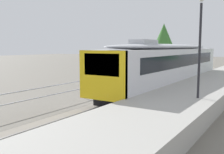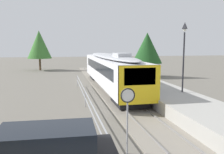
# 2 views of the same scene
# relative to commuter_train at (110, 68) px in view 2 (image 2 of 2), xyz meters

# --- Properties ---
(ground_plane) EXTENTS (160.00, 160.00, 0.00)m
(ground_plane) POSITION_rel_commuter_train_xyz_m (-3.00, -5.93, -2.15)
(ground_plane) COLOR #6B665B
(track_rails) EXTENTS (3.20, 60.00, 0.14)m
(track_rails) POSITION_rel_commuter_train_xyz_m (0.00, -5.93, -2.11)
(track_rails) COLOR gray
(track_rails) RESTS_ON ground
(commuter_train) EXTENTS (2.82, 19.44, 3.74)m
(commuter_train) POSITION_rel_commuter_train_xyz_m (0.00, 0.00, 0.00)
(commuter_train) COLOR silver
(commuter_train) RESTS_ON track_rails
(station_platform) EXTENTS (3.90, 60.00, 0.90)m
(station_platform) POSITION_rel_commuter_train_xyz_m (3.25, -5.93, -1.70)
(station_platform) COLOR #A8A59E
(station_platform) RESTS_ON ground
(platform_lamp_mid_platform) EXTENTS (0.34, 0.34, 5.35)m
(platform_lamp_mid_platform) POSITION_rel_commuter_train_xyz_m (4.25, -7.34, 2.48)
(platform_lamp_mid_platform) COLOR #232328
(platform_lamp_mid_platform) RESTS_ON station_platform
(speed_limit_sign) EXTENTS (0.61, 0.10, 2.81)m
(speed_limit_sign) POSITION_rel_commuter_train_xyz_m (-2.32, -14.96, -0.02)
(speed_limit_sign) COLOR #9EA0A5
(speed_limit_sign) RESTS_ON ground
(carpark_fence) EXTENTS (0.06, 36.06, 1.25)m
(carpark_fence) POSITION_rel_commuter_train_xyz_m (-3.30, -15.93, -1.24)
(carpark_fence) COLOR #9EA0A5
(carpark_fence) RESTS_ON ground
(tree_behind_carpark) EXTENTS (4.28, 4.28, 6.34)m
(tree_behind_carpark) POSITION_rel_commuter_train_xyz_m (7.05, 8.26, 2.01)
(tree_behind_carpark) COLOR brown
(tree_behind_carpark) RESTS_ON ground
(tree_behind_station_far) EXTENTS (4.32, 4.32, 7.22)m
(tree_behind_station_far) POSITION_rel_commuter_train_xyz_m (-8.87, 21.16, 2.54)
(tree_behind_station_far) COLOR brown
(tree_behind_station_far) RESTS_ON ground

